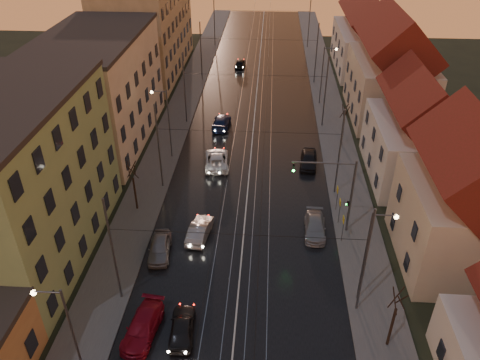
% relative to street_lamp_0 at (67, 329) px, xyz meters
% --- Properties ---
extents(road, '(16.00, 120.00, 0.04)m').
position_rel_street_lamp_0_xyz_m(road, '(9.10, 38.00, -4.87)').
color(road, black).
rests_on(road, ground).
extents(sidewalk_left, '(4.00, 120.00, 0.15)m').
position_rel_street_lamp_0_xyz_m(sidewalk_left, '(-0.90, 38.00, -4.81)').
color(sidewalk_left, '#4C4C4C').
rests_on(sidewalk_left, ground).
extents(sidewalk_right, '(4.00, 120.00, 0.15)m').
position_rel_street_lamp_0_xyz_m(sidewalk_right, '(19.10, 38.00, -4.81)').
color(sidewalk_right, '#4C4C4C').
rests_on(sidewalk_right, ground).
extents(tram_rail_0, '(0.06, 120.00, 0.03)m').
position_rel_street_lamp_0_xyz_m(tram_rail_0, '(6.90, 38.00, -4.83)').
color(tram_rail_0, gray).
rests_on(tram_rail_0, road).
extents(tram_rail_1, '(0.06, 120.00, 0.03)m').
position_rel_street_lamp_0_xyz_m(tram_rail_1, '(8.33, 38.00, -4.83)').
color(tram_rail_1, gray).
rests_on(tram_rail_1, road).
extents(tram_rail_2, '(0.06, 120.00, 0.03)m').
position_rel_street_lamp_0_xyz_m(tram_rail_2, '(9.87, 38.00, -4.83)').
color(tram_rail_2, gray).
rests_on(tram_rail_2, road).
extents(tram_rail_3, '(0.06, 120.00, 0.03)m').
position_rel_street_lamp_0_xyz_m(tram_rail_3, '(11.30, 38.00, -4.83)').
color(tram_rail_3, gray).
rests_on(tram_rail_3, road).
extents(apartment_left_1, '(10.00, 18.00, 13.00)m').
position_rel_street_lamp_0_xyz_m(apartment_left_1, '(-8.40, 12.00, 1.61)').
color(apartment_left_1, '#789961').
rests_on(apartment_left_1, ground).
extents(apartment_left_2, '(10.00, 20.00, 12.00)m').
position_rel_street_lamp_0_xyz_m(apartment_left_2, '(-8.40, 32.00, 1.11)').
color(apartment_left_2, '#BDAE92').
rests_on(apartment_left_2, ground).
extents(apartment_left_3, '(10.00, 24.00, 14.00)m').
position_rel_street_lamp_0_xyz_m(apartment_left_3, '(-8.40, 56.00, 2.11)').
color(apartment_left_3, '#8D7E5B').
rests_on(apartment_left_3, ground).
extents(house_right_1, '(8.67, 10.20, 10.80)m').
position_rel_street_lamp_0_xyz_m(house_right_1, '(26.10, 13.00, 0.56)').
color(house_right_1, beige).
rests_on(house_right_1, ground).
extents(house_right_2, '(9.18, 12.24, 9.20)m').
position_rel_street_lamp_0_xyz_m(house_right_2, '(26.10, 26.00, -0.24)').
color(house_right_2, silver).
rests_on(house_right_2, ground).
extents(house_right_3, '(9.18, 14.28, 11.50)m').
position_rel_street_lamp_0_xyz_m(house_right_3, '(26.10, 41.00, 0.92)').
color(house_right_3, beige).
rests_on(house_right_3, ground).
extents(house_right_4, '(9.18, 16.32, 10.00)m').
position_rel_street_lamp_0_xyz_m(house_right_4, '(26.10, 59.00, 0.16)').
color(house_right_4, silver).
rests_on(house_right_4, ground).
extents(catenary_pole_l_1, '(0.16, 0.16, 9.00)m').
position_rel_street_lamp_0_xyz_m(catenary_pole_l_1, '(0.50, 7.00, -0.39)').
color(catenary_pole_l_1, '#595B60').
rests_on(catenary_pole_l_1, ground).
extents(catenary_pole_r_1, '(0.16, 0.16, 9.00)m').
position_rel_street_lamp_0_xyz_m(catenary_pole_r_1, '(17.70, 7.00, -0.39)').
color(catenary_pole_r_1, '#595B60').
rests_on(catenary_pole_r_1, ground).
extents(catenary_pole_l_2, '(0.16, 0.16, 9.00)m').
position_rel_street_lamp_0_xyz_m(catenary_pole_l_2, '(0.50, 22.00, -0.39)').
color(catenary_pole_l_2, '#595B60').
rests_on(catenary_pole_l_2, ground).
extents(catenary_pole_r_2, '(0.16, 0.16, 9.00)m').
position_rel_street_lamp_0_xyz_m(catenary_pole_r_2, '(17.70, 22.00, -0.39)').
color(catenary_pole_r_2, '#595B60').
rests_on(catenary_pole_r_2, ground).
extents(catenary_pole_l_3, '(0.16, 0.16, 9.00)m').
position_rel_street_lamp_0_xyz_m(catenary_pole_l_3, '(0.50, 37.00, -0.39)').
color(catenary_pole_l_3, '#595B60').
rests_on(catenary_pole_l_3, ground).
extents(catenary_pole_r_3, '(0.16, 0.16, 9.00)m').
position_rel_street_lamp_0_xyz_m(catenary_pole_r_3, '(17.70, 37.00, -0.39)').
color(catenary_pole_r_3, '#595B60').
rests_on(catenary_pole_r_3, ground).
extents(catenary_pole_l_4, '(0.16, 0.16, 9.00)m').
position_rel_street_lamp_0_xyz_m(catenary_pole_l_4, '(0.50, 52.00, -0.39)').
color(catenary_pole_l_4, '#595B60').
rests_on(catenary_pole_l_4, ground).
extents(catenary_pole_r_4, '(0.16, 0.16, 9.00)m').
position_rel_street_lamp_0_xyz_m(catenary_pole_r_4, '(17.70, 52.00, -0.39)').
color(catenary_pole_r_4, '#595B60').
rests_on(catenary_pole_r_4, ground).
extents(catenary_pole_l_5, '(0.16, 0.16, 9.00)m').
position_rel_street_lamp_0_xyz_m(catenary_pole_l_5, '(0.50, 70.00, -0.39)').
color(catenary_pole_l_5, '#595B60').
rests_on(catenary_pole_l_5, ground).
extents(catenary_pole_r_5, '(0.16, 0.16, 9.00)m').
position_rel_street_lamp_0_xyz_m(catenary_pole_r_5, '(17.70, 70.00, -0.39)').
color(catenary_pole_r_5, '#595B60').
rests_on(catenary_pole_r_5, ground).
extents(street_lamp_0, '(1.75, 0.32, 8.00)m').
position_rel_street_lamp_0_xyz_m(street_lamp_0, '(0.00, 0.00, 0.00)').
color(street_lamp_0, '#595B60').
rests_on(street_lamp_0, ground).
extents(street_lamp_1, '(1.75, 0.32, 8.00)m').
position_rel_street_lamp_0_xyz_m(street_lamp_1, '(18.21, 8.00, 0.00)').
color(street_lamp_1, '#595B60').
rests_on(street_lamp_1, ground).
extents(street_lamp_2, '(1.75, 0.32, 8.00)m').
position_rel_street_lamp_0_xyz_m(street_lamp_2, '(0.00, 28.00, 0.00)').
color(street_lamp_2, '#595B60').
rests_on(street_lamp_2, ground).
extents(street_lamp_3, '(1.75, 0.32, 8.00)m').
position_rel_street_lamp_0_xyz_m(street_lamp_3, '(18.21, 44.00, 0.00)').
color(street_lamp_3, '#595B60').
rests_on(street_lamp_3, ground).
extents(traffic_light_mast, '(5.30, 0.32, 7.20)m').
position_rel_street_lamp_0_xyz_m(traffic_light_mast, '(17.10, 16.00, -0.29)').
color(traffic_light_mast, '#595B60').
rests_on(traffic_light_mast, ground).
extents(bare_tree_0, '(1.09, 1.09, 5.11)m').
position_rel_street_lamp_0_xyz_m(bare_tree_0, '(-1.09, 18.00, -2.40)').
color(bare_tree_0, black).
rests_on(bare_tree_0, ground).
extents(bare_tree_1, '(1.09, 1.09, 5.11)m').
position_rel_street_lamp_0_xyz_m(bare_tree_1, '(19.31, 4.00, -2.40)').
color(bare_tree_1, black).
rests_on(bare_tree_1, ground).
extents(bare_tree_2, '(1.09, 1.09, 5.11)m').
position_rel_street_lamp_0_xyz_m(bare_tree_2, '(19.51, 32.00, -2.40)').
color(bare_tree_2, black).
rests_on(bare_tree_2, ground).
extents(driving_car_0, '(1.93, 4.16, 1.38)m').
position_rel_street_lamp_0_xyz_m(driving_car_0, '(5.58, 4.03, -4.20)').
color(driving_car_0, black).
rests_on(driving_car_0, ground).
extents(driving_car_1, '(2.07, 4.50, 1.43)m').
position_rel_street_lamp_0_xyz_m(driving_car_1, '(5.34, 14.43, -4.17)').
color(driving_car_1, gray).
rests_on(driving_car_1, ground).
extents(driving_car_2, '(3.00, 5.55, 1.48)m').
position_rel_street_lamp_0_xyz_m(driving_car_2, '(5.51, 26.53, -4.15)').
color(driving_car_2, white).
rests_on(driving_car_2, ground).
extents(driving_car_3, '(2.21, 4.97, 1.42)m').
position_rel_street_lamp_0_xyz_m(driving_car_3, '(5.10, 35.88, -4.18)').
color(driving_car_3, '#18244A').
rests_on(driving_car_3, ground).
extents(driving_car_4, '(1.74, 3.95, 1.32)m').
position_rel_street_lamp_0_xyz_m(driving_car_4, '(5.98, 58.41, -4.22)').
color(driving_car_4, black).
rests_on(driving_car_4, ground).
extents(parked_left_2, '(2.49, 4.91, 1.37)m').
position_rel_street_lamp_0_xyz_m(parked_left_2, '(2.90, 3.91, -4.20)').
color(parked_left_2, maroon).
rests_on(parked_left_2, ground).
extents(parked_left_3, '(2.07, 4.34, 1.43)m').
position_rel_street_lamp_0_xyz_m(parked_left_3, '(2.35, 12.00, -4.17)').
color(parked_left_3, gray).
rests_on(parked_left_3, ground).
extents(parked_right_1, '(1.97, 4.49, 1.28)m').
position_rel_street_lamp_0_xyz_m(parked_right_1, '(15.30, 15.63, -4.24)').
color(parked_right_1, '#99999E').
rests_on(parked_right_1, ground).
extents(parked_right_2, '(2.16, 4.52, 1.49)m').
position_rel_street_lamp_0_xyz_m(parked_right_2, '(15.41, 27.16, -4.14)').
color(parked_right_2, black).
rests_on(parked_right_2, ground).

